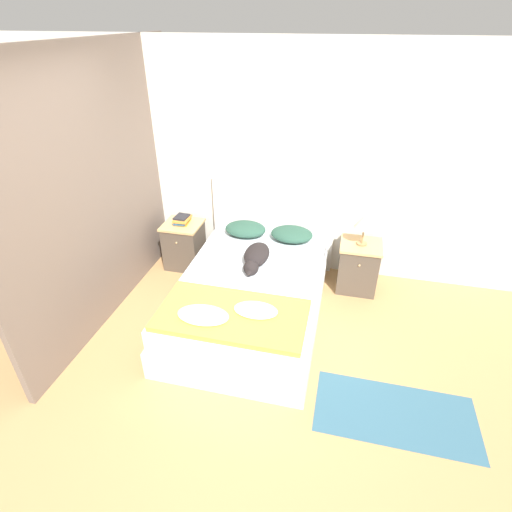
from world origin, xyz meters
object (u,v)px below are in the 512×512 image
object	(u,v)px
nightstand_left	(184,245)
table_lamp	(365,222)
dog	(256,256)
pillow_left	(245,229)
book_stack	(182,220)
bed	(251,296)
pillow_right	(292,234)
nightstand_right	(358,266)

from	to	relation	value
nightstand_left	table_lamp	xyz separation A→B (m)	(2.09, -0.01, 0.56)
nightstand_left	dog	world-z (taller)	dog
pillow_left	book_stack	world-z (taller)	book_stack
bed	pillow_left	bearing A→B (deg)	108.50
pillow_right	table_lamp	world-z (taller)	table_lamp
dog	table_lamp	distance (m)	1.21
pillow_left	pillow_right	world-z (taller)	same
dog	table_lamp	world-z (taller)	table_lamp
pillow_left	book_stack	bearing A→B (deg)	-178.47
nightstand_right	nightstand_left	bearing A→B (deg)	180.00
dog	book_stack	bearing A→B (deg)	151.65
nightstand_right	dog	size ratio (longest dim) A/B	0.91
book_stack	table_lamp	bearing A→B (deg)	-0.66
nightstand_right	book_stack	world-z (taller)	book_stack
nightstand_right	table_lamp	bearing A→B (deg)	-90.00
nightstand_left	pillow_right	xyz separation A→B (m)	(1.31, 0.04, 0.29)
bed	table_lamp	xyz separation A→B (m)	(1.04, 0.77, 0.60)
nightstand_left	dog	xyz separation A→B (m)	(1.04, -0.54, 0.30)
dog	nightstand_right	bearing A→B (deg)	27.37
pillow_right	book_stack	world-z (taller)	book_stack
table_lamp	nightstand_right	bearing A→B (deg)	90.00
bed	dog	xyz separation A→B (m)	(-0.01, 0.23, 0.34)
bed	dog	distance (m)	0.41
nightstand_left	nightstand_right	bearing A→B (deg)	0.00
bed	book_stack	bearing A→B (deg)	142.81
bed	pillow_right	xyz separation A→B (m)	(0.27, 0.81, 0.33)
bed	book_stack	size ratio (longest dim) A/B	8.91
bed	table_lamp	distance (m)	1.43
nightstand_left	nightstand_right	distance (m)	2.09
bed	nightstand_left	distance (m)	1.30
nightstand_left	book_stack	bearing A→B (deg)	88.16
pillow_left	table_lamp	xyz separation A→B (m)	(1.31, -0.04, 0.27)
pillow_left	pillow_right	xyz separation A→B (m)	(0.54, 0.00, 0.00)
nightstand_left	pillow_left	bearing A→B (deg)	2.77
bed	book_stack	distance (m)	1.36
pillow_right	dog	distance (m)	0.64
nightstand_right	table_lamp	distance (m)	0.56
nightstand_left	table_lamp	bearing A→B (deg)	-0.20
pillow_right	table_lamp	size ratio (longest dim) A/B	1.30
pillow_right	dog	bearing A→B (deg)	-115.53
nightstand_left	book_stack	world-z (taller)	book_stack
pillow_left	pillow_right	bearing A→B (deg)	0.00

